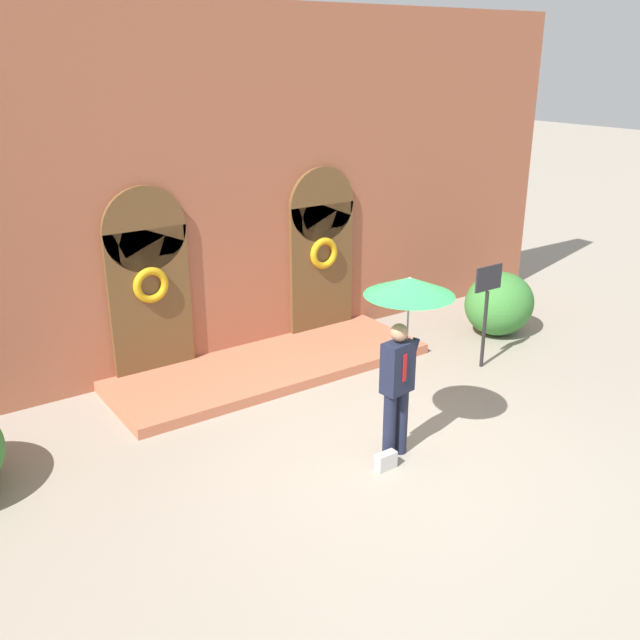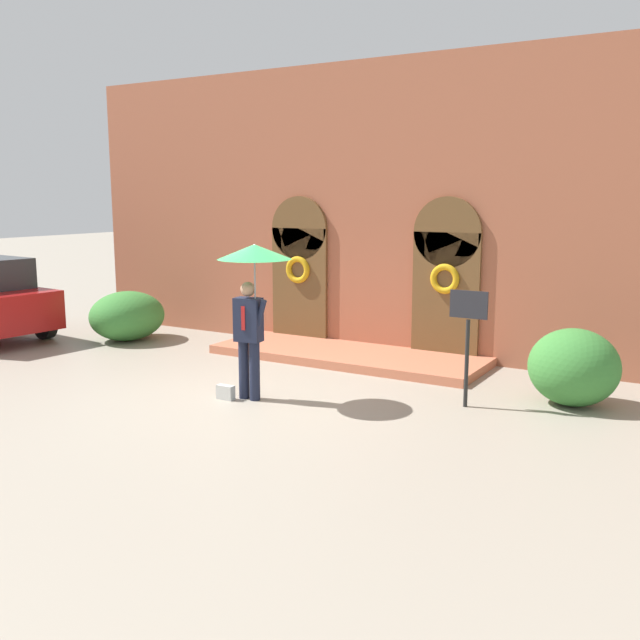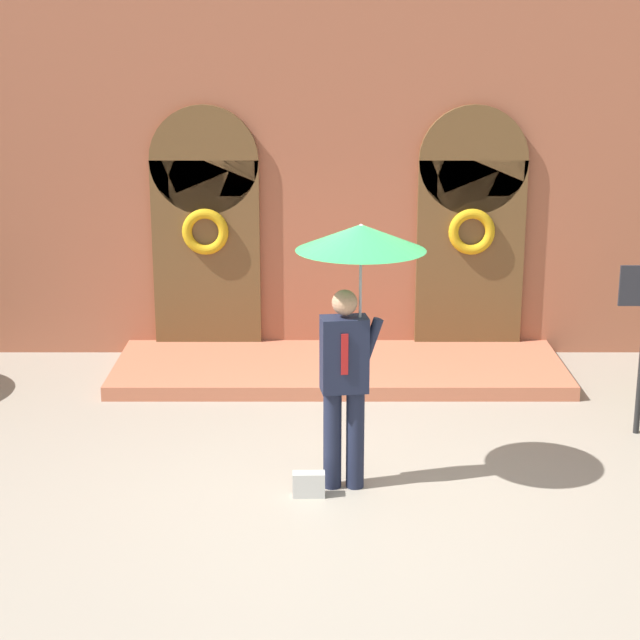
% 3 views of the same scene
% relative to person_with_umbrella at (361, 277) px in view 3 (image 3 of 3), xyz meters
% --- Properties ---
extents(ground_plane, '(80.00, 80.00, 0.00)m').
position_rel_person_with_umbrella_xyz_m(ground_plane, '(-0.08, 0.05, -1.91)').
color(ground_plane, gray).
extents(building_facade, '(14.00, 2.30, 5.60)m').
position_rel_person_with_umbrella_xyz_m(building_facade, '(-0.08, 4.20, 0.77)').
color(building_facade, '#9E563D').
rests_on(building_facade, ground).
extents(person_with_umbrella, '(1.10, 1.10, 2.36)m').
position_rel_person_with_umbrella_xyz_m(person_with_umbrella, '(0.00, 0.00, 0.00)').
color(person_with_umbrella, '#191E33').
rests_on(person_with_umbrella, ground).
extents(handbag, '(0.28, 0.12, 0.22)m').
position_rel_person_with_umbrella_xyz_m(handbag, '(-0.40, -0.20, -1.80)').
color(handbag, '#B7B7B2').
rests_on(handbag, ground).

